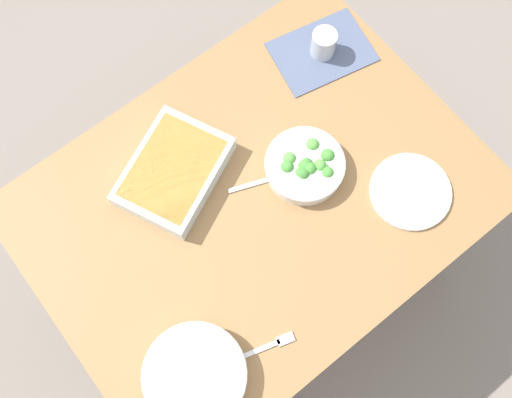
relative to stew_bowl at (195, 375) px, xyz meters
name	(u,v)px	position (x,y,z in m)	size (l,w,h in m)	color
ground_plane	(256,259)	(-0.40, -0.27, -0.77)	(6.00, 6.00, 0.00)	slate
dining_table	(256,209)	(-0.40, -0.27, -0.12)	(1.20, 0.90, 0.74)	olive
placemat	(322,52)	(-0.83, -0.51, -0.03)	(0.28, 0.20, 0.00)	#4C5670
stew_bowl	(195,375)	(0.00, 0.00, 0.00)	(0.25, 0.25, 0.06)	silver
broccoli_bowl	(305,166)	(-0.55, -0.25, 0.00)	(0.22, 0.22, 0.07)	silver
baking_dish	(174,171)	(-0.26, -0.46, 0.00)	(0.36, 0.33, 0.06)	silver
drink_cup	(323,45)	(-0.83, -0.51, 0.01)	(0.07, 0.07, 0.08)	#B2BCC6
side_plate	(410,191)	(-0.73, -0.03, -0.03)	(0.22, 0.22, 0.01)	silver
spoon_by_stew	(188,360)	(-0.01, -0.04, -0.03)	(0.04, 0.18, 0.01)	silver
spoon_by_broccoli	(268,179)	(-0.46, -0.29, -0.03)	(0.17, 0.08, 0.01)	silver
fork_on_table	(266,347)	(-0.18, 0.05, -0.03)	(0.17, 0.07, 0.01)	silver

